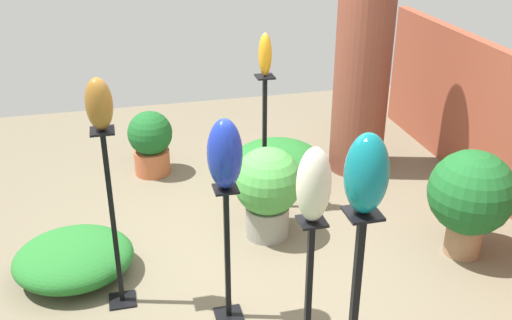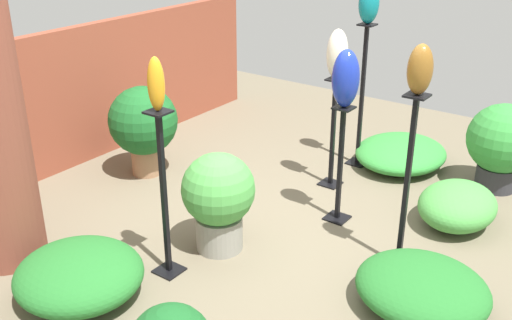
# 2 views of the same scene
# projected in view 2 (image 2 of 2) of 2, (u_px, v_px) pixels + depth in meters

# --- Properties ---
(ground_plane) EXTENTS (8.00, 8.00, 0.00)m
(ground_plane) POSITION_uv_depth(u_px,v_px,m) (269.00, 235.00, 5.15)
(ground_plane) COLOR #6B604C
(brick_wall_back) EXTENTS (5.60, 0.12, 1.45)m
(brick_wall_back) POSITION_uv_depth(u_px,v_px,m) (68.00, 99.00, 6.24)
(brick_wall_back) COLOR brown
(brick_wall_back) RESTS_ON ground
(pedestal_ivory) EXTENTS (0.20, 0.20, 1.10)m
(pedestal_ivory) POSITION_uv_depth(u_px,v_px,m) (333.00, 138.00, 5.85)
(pedestal_ivory) COLOR black
(pedestal_ivory) RESTS_ON ground
(pedestal_bronze) EXTENTS (0.20, 0.20, 1.41)m
(pedestal_bronze) POSITION_uv_depth(u_px,v_px,m) (406.00, 191.00, 4.48)
(pedestal_bronze) COLOR black
(pedestal_bronze) RESTS_ON ground
(pedestal_amber) EXTENTS (0.20, 0.20, 1.32)m
(pedestal_amber) POSITION_uv_depth(u_px,v_px,m) (164.00, 202.00, 4.41)
(pedestal_amber) COLOR black
(pedestal_amber) RESTS_ON ground
(pedestal_teal) EXTENTS (0.20, 0.20, 1.51)m
(pedestal_teal) POSITION_uv_depth(u_px,v_px,m) (361.00, 102.00, 6.24)
(pedestal_teal) COLOR black
(pedestal_teal) RESTS_ON ground
(pedestal_cobalt) EXTENTS (0.20, 0.20, 1.06)m
(pedestal_cobalt) POSITION_uv_depth(u_px,v_px,m) (340.00, 170.00, 5.21)
(pedestal_cobalt) COLOR black
(pedestal_cobalt) RESTS_ON ground
(art_vase_ivory) EXTENTS (0.19, 0.20, 0.47)m
(art_vase_ivory) POSITION_uv_depth(u_px,v_px,m) (337.00, 54.00, 5.51)
(art_vase_ivory) COLOR beige
(art_vase_ivory) RESTS_ON pedestal_ivory
(art_vase_bronze) EXTENTS (0.17, 0.18, 0.36)m
(art_vase_bronze) POSITION_uv_depth(u_px,v_px,m) (420.00, 69.00, 4.10)
(art_vase_bronze) COLOR brown
(art_vase_bronze) RESTS_ON pedestal_bronze
(art_vase_amber) EXTENTS (0.12, 0.12, 0.38)m
(art_vase_amber) POSITION_uv_depth(u_px,v_px,m) (156.00, 84.00, 4.04)
(art_vase_amber) COLOR orange
(art_vase_amber) RESTS_ON pedestal_amber
(art_vase_teal) EXTENTS (0.20, 0.20, 0.40)m
(art_vase_teal) POSITION_uv_depth(u_px,v_px,m) (369.00, 3.00, 5.83)
(art_vase_teal) COLOR #0F727A
(art_vase_teal) RESTS_ON pedestal_teal
(art_vase_cobalt) EXTENTS (0.22, 0.23, 0.49)m
(art_vase_cobalt) POSITION_uv_depth(u_px,v_px,m) (346.00, 79.00, 4.88)
(art_vase_cobalt) COLOR #192D9E
(art_vase_cobalt) RESTS_ON pedestal_cobalt
(potted_plant_mid_right) EXTENTS (0.59, 0.59, 0.84)m
(potted_plant_mid_right) POSITION_uv_depth(u_px,v_px,m) (218.00, 197.00, 4.78)
(potted_plant_mid_right) COLOR gray
(potted_plant_mid_right) RESTS_ON ground
(potted_plant_front_left) EXTENTS (0.68, 0.68, 0.87)m
(potted_plant_front_left) POSITION_uv_depth(u_px,v_px,m) (502.00, 143.00, 5.79)
(potted_plant_front_left) COLOR #2D2D33
(potted_plant_front_left) RESTS_ON ground
(potted_plant_near_pillar) EXTENTS (0.70, 0.70, 0.94)m
(potted_plant_near_pillar) POSITION_uv_depth(u_px,v_px,m) (143.00, 123.00, 6.07)
(potted_plant_near_pillar) COLOR #936B4C
(potted_plant_near_pillar) RESTS_ON ground
(foliage_bed_east) EXTENTS (1.07, 0.93, 0.29)m
(foliage_bed_east) POSITION_uv_depth(u_px,v_px,m) (401.00, 153.00, 6.42)
(foliage_bed_east) COLOR #338C38
(foliage_bed_east) RESTS_ON ground
(foliage_bed_west) EXTENTS (0.81, 0.66, 0.38)m
(foliage_bed_west) POSITION_uv_depth(u_px,v_px,m) (457.00, 205.00, 5.24)
(foliage_bed_west) COLOR #479942
(foliage_bed_west) RESTS_ON ground
(foliage_bed_center) EXTENTS (0.87, 0.94, 0.33)m
(foliage_bed_center) POSITION_uv_depth(u_px,v_px,m) (422.00, 288.00, 4.18)
(foliage_bed_center) COLOR #236B28
(foliage_bed_center) RESTS_ON ground
(foliage_bed_rear) EXTENTS (0.91, 0.94, 0.36)m
(foliage_bed_rear) POSITION_uv_depth(u_px,v_px,m) (79.00, 275.00, 4.30)
(foliage_bed_rear) COLOR #236B28
(foliage_bed_rear) RESTS_ON ground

